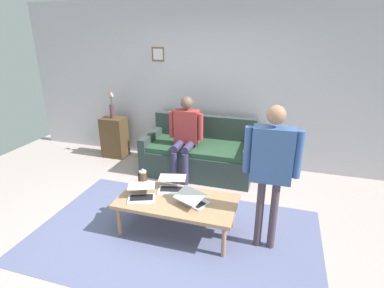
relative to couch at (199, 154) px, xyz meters
name	(u,v)px	position (x,y,z in m)	size (l,w,h in m)	color
ground_plane	(169,229)	(-0.09, 1.65, -0.31)	(7.68, 7.68, 0.00)	#B1A09C
area_rug	(175,235)	(-0.19, 1.73, -0.30)	(3.23, 1.98, 0.01)	slate
back_wall	(214,85)	(-0.09, -0.55, 1.04)	(7.04, 0.11, 2.70)	#BCB7C2
couch	(199,154)	(0.00, 0.00, 0.00)	(1.75, 0.88, 0.88)	#2F3B38
coffee_table	(177,203)	(-0.19, 1.63, 0.07)	(1.35, 0.67, 0.42)	tan
laptop_left	(193,199)	(-0.38, 1.65, 0.15)	(0.41, 0.40, 0.15)	silver
laptop_center	(142,194)	(0.21, 1.71, 0.16)	(0.41, 0.42, 0.13)	silver
laptop_right	(172,186)	(-0.05, 1.42, 0.16)	(0.39, 0.39, 0.12)	silver
french_press	(143,180)	(0.28, 1.51, 0.23)	(0.11, 0.09, 0.27)	#4C3323
side_shelf	(115,137)	(1.68, -0.18, 0.06)	(0.42, 0.32, 0.74)	#4C3720
flower_vase	(112,108)	(1.68, -0.18, 0.61)	(0.09, 0.09, 0.48)	#52313D
person_standing	(272,161)	(-1.18, 1.61, 0.70)	(0.56, 0.19, 1.57)	#4B3D46
person_seated	(185,133)	(0.17, 0.23, 0.42)	(0.55, 0.51, 1.28)	#363051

